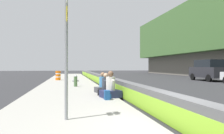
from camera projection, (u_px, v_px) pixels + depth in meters
ground_plane at (180, 131)px, 5.60m from camera, size 160.00×160.00×0.00m
sidewalk_strip at (69, 134)px, 5.11m from camera, size 80.00×4.40×0.14m
jersey_barrier at (180, 114)px, 5.60m from camera, size 76.00×0.45×0.85m
route_sign_post at (66, 42)px, 6.19m from camera, size 0.44×0.09×3.60m
fire_hydrant at (76, 80)px, 16.35m from camera, size 0.26×0.46×0.88m
seated_person_foreground at (111, 89)px, 10.61m from camera, size 0.89×1.00×1.22m
seated_person_middle at (106, 88)px, 11.60m from camera, size 0.80×0.89×1.09m
seated_person_rear at (103, 86)px, 12.66m from camera, size 0.82×0.91×1.10m
backpack at (107, 95)px, 9.89m from camera, size 0.32×0.28×0.40m
construction_barrel at (58, 75)px, 24.01m from camera, size 0.54×0.54×0.95m
parked_car_fourth at (208, 70)px, 24.99m from camera, size 4.80×2.07×2.28m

